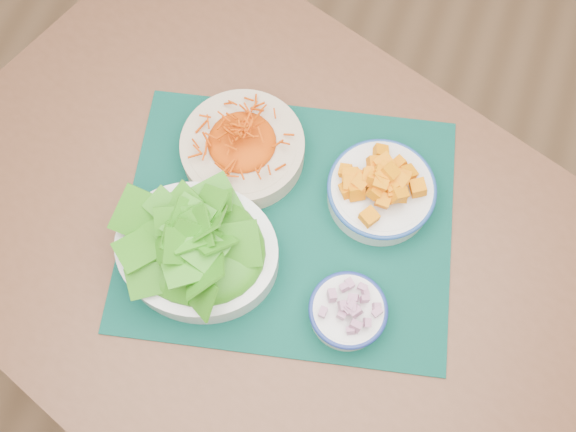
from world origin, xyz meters
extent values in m
plane|color=#A2754E|center=(0.00, 0.00, 0.00)|extent=(4.00, 4.00, 0.00)
cube|color=brown|center=(0.08, -0.11, 0.73)|extent=(1.54, 1.27, 0.04)
cylinder|color=brown|center=(-0.37, 0.45, 0.35)|extent=(0.06, 0.06, 0.71)
cube|color=#032D25|center=(0.06, -0.05, 0.75)|extent=(0.66, 0.58, 0.00)
cylinder|color=beige|center=(-0.06, 0.04, 0.78)|extent=(0.23, 0.23, 0.05)
ellipsoid|color=#DD4A05|center=(-0.06, 0.04, 0.82)|extent=(0.19, 0.19, 0.04)
cylinder|color=silver|center=(0.19, 0.05, 0.78)|extent=(0.23, 0.23, 0.05)
torus|color=#1F4692|center=(0.19, 0.05, 0.80)|extent=(0.19, 0.19, 0.01)
ellipsoid|color=#FF8C03|center=(0.19, 0.05, 0.83)|extent=(0.16, 0.16, 0.05)
ellipsoid|color=#1A700B|center=(-0.06, -0.16, 0.84)|extent=(0.24, 0.20, 0.06)
cylinder|color=white|center=(0.21, -0.17, 0.77)|extent=(0.14, 0.14, 0.04)
torus|color=navy|center=(0.21, -0.17, 0.79)|extent=(0.13, 0.13, 0.01)
ellipsoid|color=#801F4E|center=(0.21, -0.17, 0.81)|extent=(0.11, 0.11, 0.02)
camera|label=1|loc=(0.19, -0.42, 1.80)|focal=40.00mm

